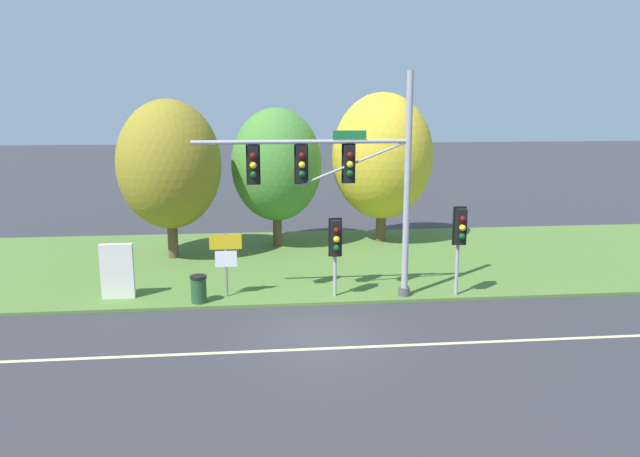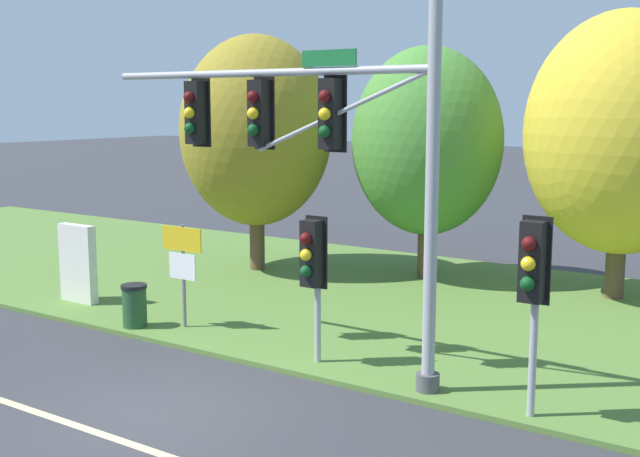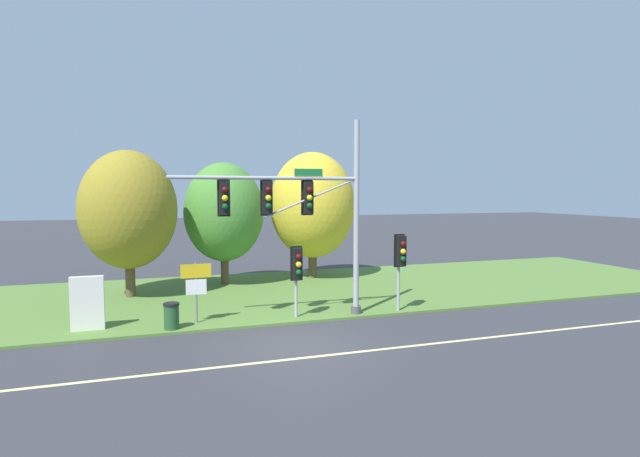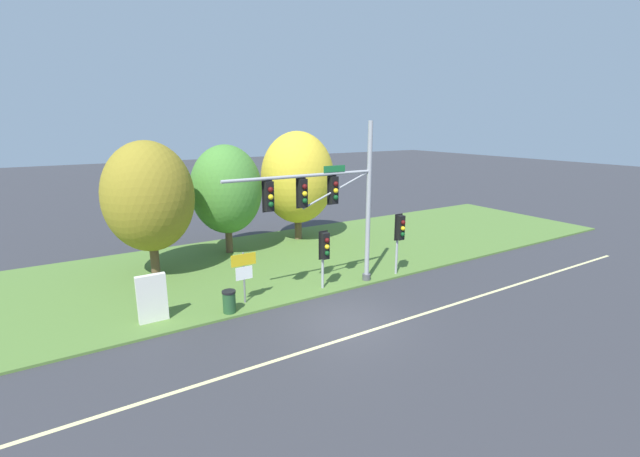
{
  "view_description": "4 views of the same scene",
  "coord_description": "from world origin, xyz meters",
  "px_view_note": "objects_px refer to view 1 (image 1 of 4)",
  "views": [
    {
      "loc": [
        -1.82,
        -17.38,
        6.82
      ],
      "look_at": [
        0.31,
        2.95,
        2.55
      ],
      "focal_mm": 35.0,
      "sensor_mm": 36.0,
      "label": 1
    },
    {
      "loc": [
        9.0,
        -8.77,
        4.9
      ],
      "look_at": [
        -0.05,
        4.61,
        2.37
      ],
      "focal_mm": 45.0,
      "sensor_mm": 36.0,
      "label": 2
    },
    {
      "loc": [
        -4.27,
        -15.12,
        4.96
      ],
      "look_at": [
        1.82,
        3.15,
        3.51
      ],
      "focal_mm": 28.0,
      "sensor_mm": 36.0,
      "label": 3
    },
    {
      "loc": [
        -9.13,
        -12.69,
        7.61
      ],
      "look_at": [
        1.11,
        3.83,
        2.8
      ],
      "focal_mm": 24.0,
      "sensor_mm": 36.0,
      "label": 4
    }
  ],
  "objects_px": {
    "route_sign_post": "(226,254)",
    "info_kiosk": "(117,271)",
    "tree_left_of_mast": "(277,165)",
    "tree_behind_signpost": "(382,156)",
    "pedestrian_signal_near_kerb": "(336,242)",
    "trash_bin": "(199,289)",
    "tree_nearest_road": "(169,165)",
    "pedestrian_signal_further_along": "(460,232)",
    "traffic_signal_mast": "(344,175)"
  },
  "relations": [
    {
      "from": "tree_nearest_road",
      "to": "tree_left_of_mast",
      "type": "xyz_separation_m",
      "value": [
        4.55,
        1.74,
        -0.24
      ]
    },
    {
      "from": "route_sign_post",
      "to": "tree_left_of_mast",
      "type": "bearing_deg",
      "value": 74.73
    },
    {
      "from": "tree_behind_signpost",
      "to": "trash_bin",
      "type": "relative_size",
      "value": 7.55
    },
    {
      "from": "tree_behind_signpost",
      "to": "info_kiosk",
      "type": "distance_m",
      "value": 13.59
    },
    {
      "from": "route_sign_post",
      "to": "info_kiosk",
      "type": "height_order",
      "value": "route_sign_post"
    },
    {
      "from": "info_kiosk",
      "to": "pedestrian_signal_further_along",
      "type": "bearing_deg",
      "value": -5.1
    },
    {
      "from": "pedestrian_signal_near_kerb",
      "to": "tree_behind_signpost",
      "type": "height_order",
      "value": "tree_behind_signpost"
    },
    {
      "from": "traffic_signal_mast",
      "to": "tree_nearest_road",
      "type": "relative_size",
      "value": 1.13
    },
    {
      "from": "tree_left_of_mast",
      "to": "tree_behind_signpost",
      "type": "xyz_separation_m",
      "value": [
        4.99,
        0.52,
        0.3
      ]
    },
    {
      "from": "route_sign_post",
      "to": "tree_behind_signpost",
      "type": "distance_m",
      "value": 10.92
    },
    {
      "from": "traffic_signal_mast",
      "to": "route_sign_post",
      "type": "relative_size",
      "value": 3.4
    },
    {
      "from": "traffic_signal_mast",
      "to": "tree_behind_signpost",
      "type": "xyz_separation_m",
      "value": [
        3.05,
        8.53,
        -0.19
      ]
    },
    {
      "from": "route_sign_post",
      "to": "tree_left_of_mast",
      "type": "distance_m",
      "value": 8.05
    },
    {
      "from": "pedestrian_signal_near_kerb",
      "to": "pedestrian_signal_further_along",
      "type": "bearing_deg",
      "value": -4.44
    },
    {
      "from": "tree_behind_signpost",
      "to": "info_kiosk",
      "type": "relative_size",
      "value": 3.7
    },
    {
      "from": "tree_nearest_road",
      "to": "tree_behind_signpost",
      "type": "relative_size",
      "value": 0.96
    },
    {
      "from": "tree_behind_signpost",
      "to": "trash_bin",
      "type": "height_order",
      "value": "tree_behind_signpost"
    },
    {
      "from": "pedestrian_signal_near_kerb",
      "to": "pedestrian_signal_further_along",
      "type": "height_order",
      "value": "pedestrian_signal_further_along"
    },
    {
      "from": "pedestrian_signal_near_kerb",
      "to": "trash_bin",
      "type": "relative_size",
      "value": 2.97
    },
    {
      "from": "tree_behind_signpost",
      "to": "info_kiosk",
      "type": "bearing_deg",
      "value": -144.11
    },
    {
      "from": "pedestrian_signal_near_kerb",
      "to": "traffic_signal_mast",
      "type": "bearing_deg",
      "value": -15.55
    },
    {
      "from": "traffic_signal_mast",
      "to": "tree_nearest_road",
      "type": "bearing_deg",
      "value": 135.95
    },
    {
      "from": "pedestrian_signal_near_kerb",
      "to": "tree_left_of_mast",
      "type": "distance_m",
      "value": 8.32
    },
    {
      "from": "trash_bin",
      "to": "traffic_signal_mast",
      "type": "bearing_deg",
      "value": 0.11
    },
    {
      "from": "tree_left_of_mast",
      "to": "trash_bin",
      "type": "distance_m",
      "value": 9.15
    },
    {
      "from": "traffic_signal_mast",
      "to": "trash_bin",
      "type": "height_order",
      "value": "traffic_signal_mast"
    },
    {
      "from": "tree_nearest_road",
      "to": "trash_bin",
      "type": "relative_size",
      "value": 7.23
    },
    {
      "from": "tree_behind_signpost",
      "to": "tree_nearest_road",
      "type": "bearing_deg",
      "value": -166.69
    },
    {
      "from": "pedestrian_signal_near_kerb",
      "to": "tree_behind_signpost",
      "type": "bearing_deg",
      "value": 68.73
    },
    {
      "from": "tree_nearest_road",
      "to": "trash_bin",
      "type": "distance_m",
      "value": 7.38
    },
    {
      "from": "pedestrian_signal_further_along",
      "to": "route_sign_post",
      "type": "xyz_separation_m",
      "value": [
        -7.95,
        0.82,
        -0.78
      ]
    },
    {
      "from": "traffic_signal_mast",
      "to": "tree_behind_signpost",
      "type": "distance_m",
      "value": 9.06
    },
    {
      "from": "route_sign_post",
      "to": "tree_left_of_mast",
      "type": "xyz_separation_m",
      "value": [
        2.03,
        7.45,
        2.27
      ]
    },
    {
      "from": "route_sign_post",
      "to": "tree_behind_signpost",
      "type": "relative_size",
      "value": 0.32
    },
    {
      "from": "route_sign_post",
      "to": "tree_nearest_road",
      "type": "xyz_separation_m",
      "value": [
        -2.52,
        5.71,
        2.5
      ]
    },
    {
      "from": "route_sign_post",
      "to": "trash_bin",
      "type": "height_order",
      "value": "route_sign_post"
    },
    {
      "from": "traffic_signal_mast",
      "to": "tree_left_of_mast",
      "type": "height_order",
      "value": "traffic_signal_mast"
    },
    {
      "from": "tree_left_of_mast",
      "to": "trash_bin",
      "type": "height_order",
      "value": "tree_left_of_mast"
    },
    {
      "from": "pedestrian_signal_near_kerb",
      "to": "tree_nearest_road",
      "type": "relative_size",
      "value": 0.41
    },
    {
      "from": "traffic_signal_mast",
      "to": "pedestrian_signal_near_kerb",
      "type": "relative_size",
      "value": 2.75
    },
    {
      "from": "traffic_signal_mast",
      "to": "tree_left_of_mast",
      "type": "xyz_separation_m",
      "value": [
        -1.93,
        8.01,
        -0.49
      ]
    },
    {
      "from": "traffic_signal_mast",
      "to": "route_sign_post",
      "type": "height_order",
      "value": "traffic_signal_mast"
    },
    {
      "from": "tree_nearest_road",
      "to": "pedestrian_signal_near_kerb",
      "type": "bearing_deg",
      "value": -44.83
    },
    {
      "from": "pedestrian_signal_further_along",
      "to": "tree_behind_signpost",
      "type": "height_order",
      "value": "tree_behind_signpost"
    },
    {
      "from": "pedestrian_signal_near_kerb",
      "to": "info_kiosk",
      "type": "distance_m",
      "value": 7.52
    },
    {
      "from": "route_sign_post",
      "to": "info_kiosk",
      "type": "xyz_separation_m",
      "value": [
        -3.69,
        0.22,
        -0.55
      ]
    },
    {
      "from": "traffic_signal_mast",
      "to": "pedestrian_signal_further_along",
      "type": "distance_m",
      "value": 4.45
    },
    {
      "from": "pedestrian_signal_further_along",
      "to": "traffic_signal_mast",
      "type": "bearing_deg",
      "value": 176.25
    },
    {
      "from": "pedestrian_signal_further_along",
      "to": "trash_bin",
      "type": "height_order",
      "value": "pedestrian_signal_further_along"
    },
    {
      "from": "route_sign_post",
      "to": "tree_left_of_mast",
      "type": "relative_size",
      "value": 0.35
    }
  ]
}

